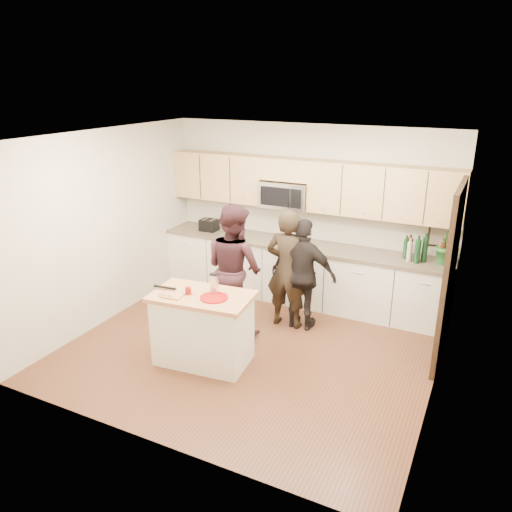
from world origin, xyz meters
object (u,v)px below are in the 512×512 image
at_px(island, 203,328).
at_px(woman_left, 288,269).
at_px(toaster, 209,225).
at_px(woman_center, 234,268).
at_px(woman_right, 303,275).

xyz_separation_m(island, woman_left, (0.54, 1.36, 0.39)).
distance_m(island, toaster, 2.58).
relative_size(toaster, woman_center, 0.16).
height_order(woman_center, woman_right, woman_center).
xyz_separation_m(woman_center, woman_right, (0.83, 0.44, -0.11)).
height_order(woman_left, woman_center, woman_center).
distance_m(toaster, woman_left, 1.96).
bearing_deg(woman_right, island, 60.35).
bearing_deg(toaster, woman_center, -47.45).
height_order(toaster, woman_center, woman_center).
xyz_separation_m(woman_left, woman_right, (0.22, 0.03, -0.06)).
bearing_deg(woman_right, toaster, -22.94).
bearing_deg(woman_center, woman_right, -130.73).
xyz_separation_m(toaster, woman_left, (1.76, -0.84, -0.19)).
distance_m(island, woman_center, 1.04).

